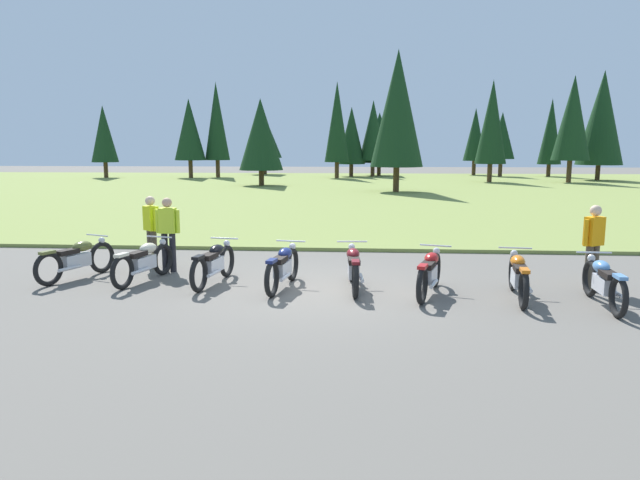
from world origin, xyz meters
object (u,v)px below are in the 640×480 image
Objects in this scene: motorcycle_red at (430,272)px; motorcycle_orange at (518,276)px; motorcycle_sky_blue at (604,282)px; motorcycle_cream at (144,261)px; rider_near_row_end at (168,230)px; motorcycle_black at (214,263)px; motorcycle_olive at (77,259)px; rider_checking_bike at (593,242)px; motorcycle_maroon at (353,267)px; motorcycle_navy at (283,267)px; rider_with_back_turned at (151,227)px.

motorcycle_red is 1.61m from motorcycle_orange.
motorcycle_orange is at bearing -6.57° from motorcycle_red.
motorcycle_sky_blue is at bearing -15.93° from motorcycle_orange.
motorcycle_sky_blue is at bearing -8.21° from motorcycle_cream.
motorcycle_black is at bearing -40.42° from rider_near_row_end.
motorcycle_olive and motorcycle_orange have the same top height.
rider_checking_bike reaches higher than motorcycle_black.
motorcycle_maroon is 3.09m from motorcycle_orange.
motorcycle_red is 1.22× the size of rider_checking_bike.
rider_checking_bike is at bearing 4.38° from motorcycle_maroon.
motorcycle_olive is 8.97m from motorcycle_orange.
motorcycle_maroon is at bearing -4.48° from motorcycle_cream.
motorcycle_orange is (7.40, -0.87, 0.00)m from motorcycle_cream.
motorcycle_maroon is (1.40, 0.02, 0.00)m from motorcycle_navy.
rider_near_row_end is (0.19, 1.01, 0.51)m from motorcycle_cream.
motorcycle_olive is at bearing 173.58° from motorcycle_navy.
motorcycle_maroon is 5.03m from rider_with_back_turned.
motorcycle_olive and motorcycle_black have the same top height.
rider_with_back_turned reaches higher than motorcycle_red.
motorcycle_cream is at bearing -5.32° from motorcycle_olive.
motorcycle_cream is 4.37m from motorcycle_maroon.
motorcycle_navy is at bearing -10.05° from motorcycle_black.
motorcycle_maroon is (2.85, -0.24, 0.00)m from motorcycle_black.
motorcycle_navy is 5.87m from motorcycle_sky_blue.
motorcycle_orange is 1.00× the size of motorcycle_sky_blue.
motorcycle_cream is 5.84m from motorcycle_red.
rider_with_back_turned is at bearing 161.16° from motorcycle_red.
motorcycle_olive is at bearing 174.68° from motorcycle_cream.
rider_near_row_end reaches higher than motorcycle_olive.
motorcycle_maroon is at bearing 166.40° from motorcycle_red.
motorcycle_red is at bearing -6.59° from motorcycle_navy.
rider_near_row_end is (-8.85, 1.00, 0.00)m from rider_checking_bike.
motorcycle_orange is (4.44, -0.51, 0.00)m from motorcycle_navy.
motorcycle_red and motorcycle_sky_blue have the same top height.
rider_checking_bike is at bearing 12.34° from motorcycle_red.
rider_with_back_turned is (-6.14, 2.09, 0.51)m from motorcycle_red.
motorcycle_red is (1.45, -0.35, 0.00)m from motorcycle_maroon.
rider_near_row_end reaches higher than motorcycle_maroon.
motorcycle_sky_blue is (2.96, -0.57, 0.00)m from motorcycle_red.
rider_with_back_turned is at bearing 46.94° from motorcycle_olive.
rider_near_row_end is at bearing 139.58° from motorcycle_black.
motorcycle_red is at bearing -7.77° from motorcycle_black.
motorcycle_cream is at bearing 176.04° from motorcycle_black.
motorcycle_sky_blue is (10.28, -1.41, 0.00)m from motorcycle_olive.
motorcycle_red is at bearing -18.84° from rider_with_back_turned.
motorcycle_navy is 4.47m from motorcycle_orange.
rider_near_row_end is (-8.57, 2.28, 0.51)m from motorcycle_sky_blue.
motorcycle_cream and motorcycle_sky_blue have the same top height.
motorcycle_black is 7.56m from rider_checking_bike.
motorcycle_sky_blue is at bearing -102.09° from rider_checking_bike.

